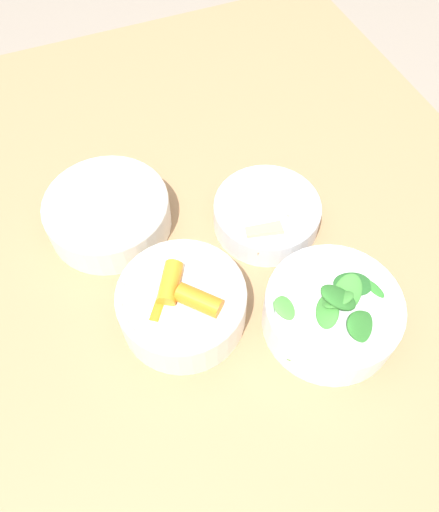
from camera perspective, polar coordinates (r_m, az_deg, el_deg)
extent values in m
plane|color=gray|center=(1.34, -1.11, -20.70)|extent=(10.00, 10.00, 0.00)
cube|color=#99724C|center=(0.65, -2.15, -6.76)|extent=(1.26, 1.00, 0.03)
cube|color=olive|center=(1.38, 7.21, 12.71)|extent=(0.06, 0.06, 0.71)
cylinder|color=silver|center=(0.61, -4.39, -5.35)|extent=(0.15, 0.15, 0.06)
torus|color=silver|center=(0.59, -4.57, -4.04)|extent=(0.15, 0.15, 0.01)
cylinder|color=orange|center=(0.60, -4.58, -3.63)|extent=(0.04, 0.06, 0.02)
cylinder|color=orange|center=(0.59, -6.74, -5.54)|extent=(0.06, 0.05, 0.02)
cylinder|color=orange|center=(0.60, -4.30, -4.49)|extent=(0.04, 0.04, 0.02)
cylinder|color=orange|center=(0.57, -2.35, -5.07)|extent=(0.06, 0.05, 0.02)
cylinder|color=orange|center=(0.58, -5.67, -3.08)|extent=(0.06, 0.05, 0.02)
cylinder|color=white|center=(0.62, 12.62, -6.43)|extent=(0.16, 0.16, 0.05)
torus|color=white|center=(0.60, 13.10, -5.26)|extent=(0.16, 0.16, 0.01)
ellipsoid|color=#2D7028|center=(0.59, 16.11, -7.76)|extent=(0.04, 0.06, 0.05)
ellipsoid|color=#2D7028|center=(0.58, 13.44, -4.64)|extent=(0.05, 0.06, 0.04)
ellipsoid|color=#235B23|center=(0.61, 15.08, -3.11)|extent=(0.04, 0.06, 0.02)
ellipsoid|color=#3D8433|center=(0.59, 9.40, -9.88)|extent=(0.05, 0.05, 0.04)
ellipsoid|color=#3D8433|center=(0.58, 12.21, -6.20)|extent=(0.05, 0.05, 0.02)
ellipsoid|color=#4C933D|center=(0.59, 8.31, -5.98)|extent=(0.04, 0.06, 0.04)
ellipsoid|color=#3D8433|center=(0.60, 14.37, -4.17)|extent=(0.06, 0.06, 0.03)
ellipsoid|color=#3D8433|center=(0.63, 11.88, -1.24)|extent=(0.07, 0.06, 0.02)
ellipsoid|color=#3D8433|center=(0.58, 13.41, -4.86)|extent=(0.03, 0.04, 0.02)
ellipsoid|color=#2D7028|center=(0.62, 16.63, -4.70)|extent=(0.06, 0.05, 0.03)
cylinder|color=silver|center=(0.71, -12.57, 4.72)|extent=(0.17, 0.17, 0.05)
torus|color=silver|center=(0.69, -12.93, 5.95)|extent=(0.17, 0.17, 0.01)
cylinder|color=brown|center=(0.71, -12.46, 4.37)|extent=(0.15, 0.15, 0.03)
ellipsoid|color=#8E5B3D|center=(0.69, -18.07, 2.84)|extent=(0.01, 0.01, 0.01)
ellipsoid|color=#AD7551|center=(0.71, -16.49, 5.52)|extent=(0.01, 0.01, 0.01)
ellipsoid|color=#AD7551|center=(0.69, -15.86, 3.73)|extent=(0.01, 0.01, 0.01)
ellipsoid|color=#8E5B3D|center=(0.65, -11.53, 0.92)|extent=(0.01, 0.01, 0.01)
ellipsoid|color=#A36B4C|center=(0.71, -10.64, 6.40)|extent=(0.01, 0.01, 0.01)
ellipsoid|color=#8E5B3D|center=(0.70, -7.52, 6.62)|extent=(0.01, 0.01, 0.01)
ellipsoid|color=#A36B4C|center=(0.70, -13.28, 6.27)|extent=(0.01, 0.01, 0.01)
ellipsoid|color=#A36B4C|center=(0.71, -17.11, 5.03)|extent=(0.01, 0.01, 0.01)
ellipsoid|color=#A36B4C|center=(0.69, -10.87, 5.03)|extent=(0.01, 0.01, 0.01)
cylinder|color=beige|center=(0.71, -14.53, 6.98)|extent=(0.03, 0.03, 0.01)
cylinder|color=beige|center=(0.69, -9.99, 6.44)|extent=(0.03, 0.03, 0.01)
cylinder|color=silver|center=(0.70, 5.39, 4.70)|extent=(0.15, 0.15, 0.04)
torus|color=silver|center=(0.68, 5.53, 5.74)|extent=(0.15, 0.15, 0.01)
cube|color=tan|center=(0.68, 6.04, 3.80)|extent=(0.06, 0.06, 0.02)
cube|color=tan|center=(0.67, 5.30, 3.02)|extent=(0.07, 0.07, 0.02)
cube|color=tan|center=(0.66, 6.19, 2.45)|extent=(0.06, 0.06, 0.01)
cube|color=tan|center=(0.66, 4.90, 3.61)|extent=(0.05, 0.06, 0.02)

